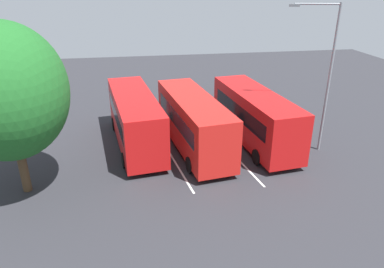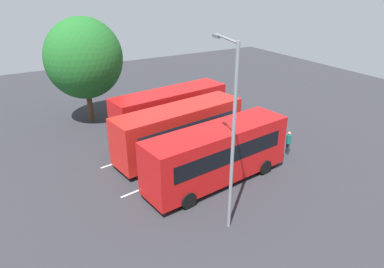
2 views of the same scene
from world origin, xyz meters
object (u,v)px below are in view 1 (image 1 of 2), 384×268
at_px(bus_far_left, 255,116).
at_px(bus_center_left, 193,121).
at_px(pedestrian, 224,100).
at_px(bus_center_right, 135,118).
at_px(street_lamp, 326,71).
at_px(depot_tree, 7,92).

distance_m(bus_far_left, bus_center_left, 4.15).
bearing_deg(pedestrian, bus_center_right, -49.17).
relative_size(bus_far_left, street_lamp, 1.05).
height_order(bus_center_left, pedestrian, bus_center_left).
bearing_deg(bus_center_right, street_lamp, -110.83).
distance_m(bus_center_left, street_lamp, 8.49).
bearing_deg(bus_far_left, depot_tree, 99.13).
bearing_deg(bus_far_left, street_lamp, -123.45).
xyz_separation_m(bus_center_left, street_lamp, (-1.51, -7.69, 3.26)).
distance_m(bus_far_left, depot_tree, 14.47).
distance_m(bus_far_left, pedestrian, 6.27).
height_order(bus_far_left, bus_center_left, same).
bearing_deg(bus_center_left, street_lamp, -109.21).
bearing_deg(pedestrian, depot_tree, -47.62).
xyz_separation_m(bus_center_left, bus_center_right, (1.15, 3.63, 0.00)).
bearing_deg(pedestrian, street_lamp, 31.54).
bearing_deg(bus_far_left, bus_center_right, 76.80).
relative_size(bus_far_left, depot_tree, 1.10).
xyz_separation_m(bus_far_left, street_lamp, (-1.78, -3.55, 3.26)).
distance_m(bus_center_left, bus_center_right, 3.81).
height_order(bus_center_left, street_lamp, street_lamp).
bearing_deg(bus_far_left, pedestrian, -2.43).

